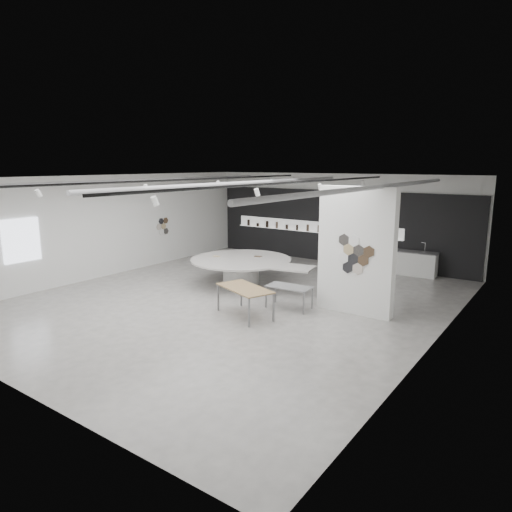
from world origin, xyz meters
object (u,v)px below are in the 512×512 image
Objects in this scene: kitchen_counter at (415,263)px; partition_column at (356,251)px; display_island at (243,267)px; sample_table_wood at (245,290)px; sample_table_stone at (289,288)px.

partition_column is at bearing -93.28° from kitchen_counter.
display_island is 2.58× the size of sample_table_wood.
kitchen_counter is at bearing 89.22° from partition_column.
kitchen_counter reaches higher than sample_table_wood.
sample_table_wood is at bearing -138.98° from partition_column.
kitchen_counter is (4.61, 4.82, -0.13)m from display_island.
kitchen_counter is (0.07, 5.53, -1.34)m from partition_column.
sample_table_stone is at bearing -108.42° from kitchen_counter.
sample_table_stone is (-1.72, -0.75, -1.18)m from partition_column.
partition_column reaches higher than display_island.
partition_column is 3.31m from sample_table_wood.
display_island is (-4.53, 0.71, -1.21)m from partition_column.
sample_table_wood is (-2.37, -2.06, -1.04)m from partition_column.
sample_table_stone is at bearing 63.45° from sample_table_wood.
sample_table_wood is 1.18× the size of kitchen_counter.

